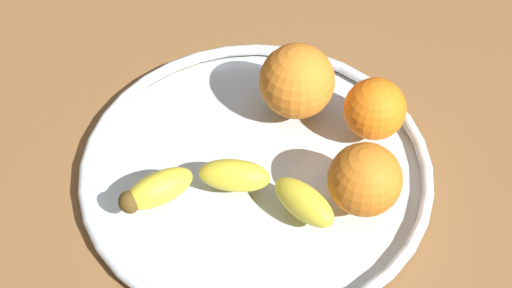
# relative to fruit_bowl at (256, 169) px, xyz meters

# --- Properties ---
(ground_plane) EXTENTS (1.23, 1.23, 0.04)m
(ground_plane) POSITION_rel_fruit_bowl_xyz_m (0.00, 0.00, -0.03)
(ground_plane) COLOR brown
(fruit_bowl) EXTENTS (0.35, 0.35, 0.02)m
(fruit_bowl) POSITION_rel_fruit_bowl_xyz_m (0.00, 0.00, 0.00)
(fruit_bowl) COLOR silver
(fruit_bowl) RESTS_ON ground_plane
(banana) EXTENTS (0.21, 0.08, 0.03)m
(banana) POSITION_rel_fruit_bowl_xyz_m (0.02, 0.05, 0.02)
(banana) COLOR yellow
(banana) RESTS_ON fruit_bowl
(orange_front_left) EXTENTS (0.07, 0.07, 0.07)m
(orange_front_left) POSITION_rel_fruit_bowl_xyz_m (-0.11, 0.03, 0.04)
(orange_front_left) COLOR orange
(orange_front_left) RESTS_ON fruit_bowl
(orange_back_left) EXTENTS (0.08, 0.08, 0.08)m
(orange_back_left) POSITION_rel_fruit_bowl_xyz_m (-0.03, -0.08, 0.05)
(orange_back_left) COLOR orange
(orange_back_left) RESTS_ON fruit_bowl
(orange_front_right) EXTENTS (0.06, 0.06, 0.06)m
(orange_front_right) POSITION_rel_fruit_bowl_xyz_m (-0.11, -0.07, 0.04)
(orange_front_right) COLOR orange
(orange_front_right) RESTS_ON fruit_bowl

